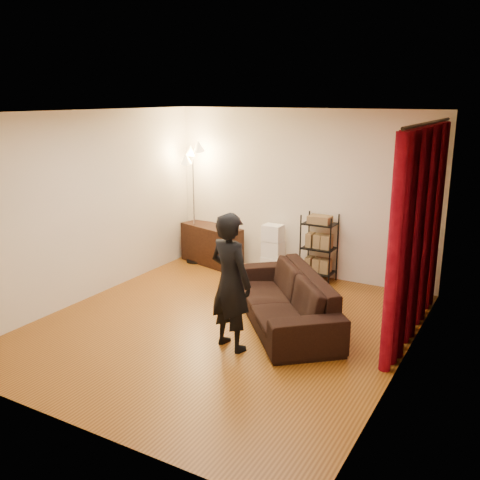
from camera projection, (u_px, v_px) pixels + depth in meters
The scene contains 14 objects.
floor at pixel (222, 326), 6.91m from camera, with size 5.00×5.00×0.00m, color brown.
ceiling at pixel (220, 112), 6.21m from camera, with size 5.00×5.00×0.00m, color white.
wall_back at pixel (301, 194), 8.66m from camera, with size 5.00×5.00×0.00m, color beige.
wall_front at pixel (65, 286), 4.46m from camera, with size 5.00×5.00×0.00m, color beige.
wall_left at pixel (87, 207), 7.63m from camera, with size 5.00×5.00×0.00m, color beige.
wall_right at pixel (408, 250), 5.49m from camera, with size 5.00×5.00×0.00m, color beige.
curtain_rod at pixel (430, 123), 6.16m from camera, with size 0.04×0.04×2.65m, color black.
curtain at pixel (418, 232), 6.51m from camera, with size 0.22×2.65×2.55m, color maroon, non-canonical shape.
sofa at pixel (284, 298), 6.95m from camera, with size 2.31×0.90×0.67m, color black.
person at pixel (230, 282), 6.13m from camera, with size 0.60×0.39×1.63m, color black.
media_cabinet at pixel (212, 245), 9.42m from camera, with size 1.17×0.44×0.68m, color black.
storage_boxes at pixel (272, 249), 8.92m from camera, with size 0.33×0.27×0.83m, color white, non-canonical shape.
wire_shelf at pixel (319, 248), 8.48m from camera, with size 0.50×0.35×1.09m, color black, non-canonical shape.
floor_lamp at pixel (194, 205), 9.33m from camera, with size 0.37×0.37×2.07m, color silver, non-canonical shape.
Camera 1 is at (3.34, -5.44, 2.88)m, focal length 40.00 mm.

